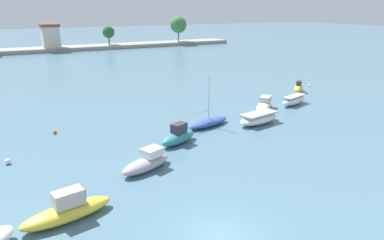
% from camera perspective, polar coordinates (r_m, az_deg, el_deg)
% --- Properties ---
extents(ground_plane, '(400.00, 400.00, 0.00)m').
position_cam_1_polar(ground_plane, '(19.32, 4.72, -18.15)').
color(ground_plane, slate).
extents(moored_boat_1, '(5.25, 2.38, 1.74)m').
position_cam_1_polar(moored_boat_1, '(21.38, -19.32, -13.48)').
color(moored_boat_1, yellow).
rests_on(moored_boat_1, ground).
extents(moored_boat_2, '(4.50, 2.93, 1.50)m').
position_cam_1_polar(moored_boat_2, '(26.11, -7.24, -6.73)').
color(moored_boat_2, '#9E9EA3').
rests_on(moored_boat_2, ground).
extents(moored_boat_3, '(4.12, 2.73, 1.79)m').
position_cam_1_polar(moored_boat_3, '(30.68, -2.21, -2.65)').
color(moored_boat_3, teal).
rests_on(moored_boat_3, ground).
extents(moored_boat_4, '(5.28, 2.77, 4.91)m').
position_cam_1_polar(moored_boat_4, '(35.20, 2.56, -0.34)').
color(moored_boat_4, '#3856A8').
rests_on(moored_boat_4, ground).
extents(moored_boat_5, '(5.27, 2.80, 1.14)m').
position_cam_1_polar(moored_boat_5, '(36.47, 10.63, 0.25)').
color(moored_boat_5, white).
rests_on(moored_boat_5, ground).
extents(moored_boat_6, '(4.32, 3.92, 1.37)m').
position_cam_1_polar(moored_boat_6, '(41.85, 11.49, 2.43)').
color(moored_boat_6, white).
rests_on(moored_boat_6, ground).
extents(moored_boat_7, '(4.71, 2.59, 1.11)m').
position_cam_1_polar(moored_boat_7, '(44.60, 15.98, 3.06)').
color(moored_boat_7, white).
rests_on(moored_boat_7, ground).
extents(moored_boat_8, '(3.23, 2.96, 1.55)m').
position_cam_1_polar(moored_boat_8, '(51.45, 16.68, 4.93)').
color(moored_boat_8, yellow).
rests_on(moored_boat_8, ground).
extents(mooring_buoy_1, '(0.37, 0.37, 0.37)m').
position_cam_1_polar(mooring_buoy_1, '(35.52, -21.12, -1.76)').
color(mooring_buoy_1, orange).
rests_on(mooring_buoy_1, ground).
extents(mooring_buoy_2, '(0.32, 0.32, 0.32)m').
position_cam_1_polar(mooring_buoy_2, '(55.57, 18.28, 5.25)').
color(mooring_buoy_2, white).
rests_on(mooring_buoy_2, ground).
extents(mooring_buoy_3, '(0.43, 0.43, 0.43)m').
position_cam_1_polar(mooring_buoy_3, '(30.22, -27.41, -5.91)').
color(mooring_buoy_3, white).
rests_on(mooring_buoy_3, ground).
extents(distant_shoreline, '(112.04, 7.68, 8.50)m').
position_cam_1_polar(distant_shoreline, '(102.13, -22.36, 11.17)').
color(distant_shoreline, gray).
rests_on(distant_shoreline, ground).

